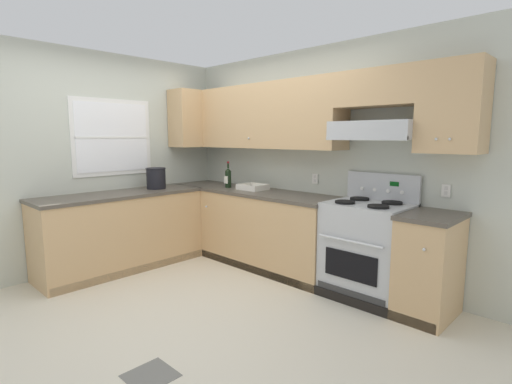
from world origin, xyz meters
name	(u,v)px	position (x,y,z in m)	size (l,w,h in m)	color
ground_plane	(185,297)	(0.00, 0.00, 0.00)	(7.04, 7.04, 0.00)	beige
floor_accent_tile	(151,375)	(0.87, -0.90, 0.00)	(0.30, 0.30, 0.01)	slate
wall_back	(313,144)	(0.39, 1.53, 1.48)	(4.68, 0.57, 2.55)	beige
wall_left	(122,154)	(-1.59, 0.23, 1.34)	(0.47, 4.00, 2.55)	beige
counter_back_run	(270,230)	(-0.01, 1.24, 0.45)	(3.60, 0.65, 0.91)	tan
counter_left_run	(122,231)	(-1.24, 0.00, 0.45)	(0.63, 1.91, 0.91)	tan
stove	(367,249)	(1.25, 1.25, 0.48)	(0.76, 0.62, 1.20)	#B7BABC
wine_bottle	(228,177)	(-0.69, 1.19, 1.04)	(0.08, 0.08, 0.34)	black
bowl	(253,188)	(-0.32, 1.28, 0.93)	(0.33, 0.27, 0.07)	white
bucket	(156,178)	(-1.26, 0.49, 1.05)	(0.25, 0.25, 0.26)	black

